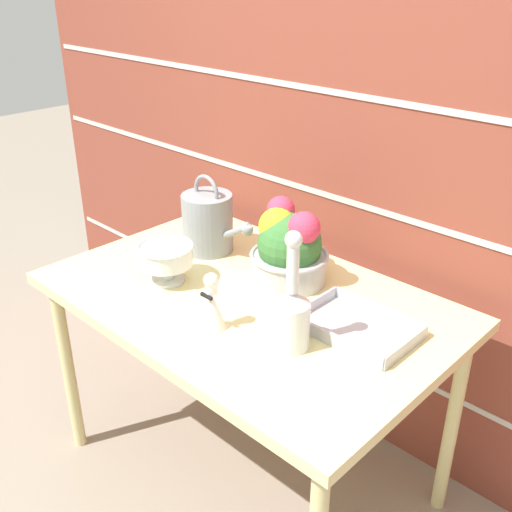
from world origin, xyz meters
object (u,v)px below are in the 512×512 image
watering_can (208,222)px  figurine_vase (212,306)px  crystal_pedestal_bowl (166,257)px  wire_tray (357,328)px  flower_planter (289,248)px  glass_decanter (291,312)px

watering_can → figurine_vase: bearing=-41.0°
crystal_pedestal_bowl → figurine_vase: (0.31, -0.08, -0.02)m
watering_can → figurine_vase: (0.38, -0.33, -0.04)m
crystal_pedestal_bowl → wire_tray: 0.64m
flower_planter → glass_decanter: size_ratio=0.78×
glass_decanter → figurine_vase: glass_decanter is taller
crystal_pedestal_bowl → flower_planter: 0.39m
flower_planter → glass_decanter: 0.37m
watering_can → flower_planter: bearing=3.7°
glass_decanter → figurine_vase: bearing=-158.8°
crystal_pedestal_bowl → glass_decanter: (0.52, 0.00, 0.02)m
glass_decanter → figurine_vase: (-0.22, -0.08, -0.04)m
crystal_pedestal_bowl → wire_tray: bearing=16.7°
figurine_vase → wire_tray: 0.41m
flower_planter → figurine_vase: 0.36m
watering_can → flower_planter: (0.35, 0.02, 0.01)m
glass_decanter → wire_tray: size_ratio=1.07×
watering_can → glass_decanter: glass_decanter is taller
flower_planter → figurine_vase: (0.03, -0.36, -0.04)m
crystal_pedestal_bowl → figurine_vase: size_ratio=1.04×
wire_tray → glass_decanter: bearing=-115.6°
figurine_vase → flower_planter: bearing=95.0°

